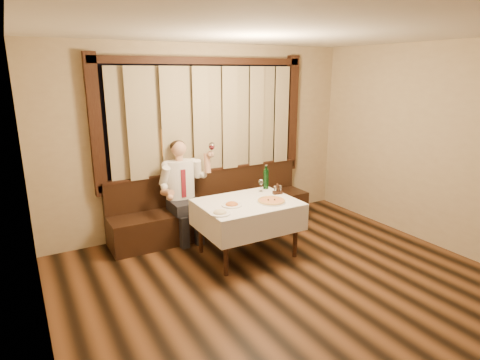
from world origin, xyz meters
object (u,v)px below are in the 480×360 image
dining_table (248,209)px  cruet_caddy (278,190)px  seated_man (183,184)px  pizza (271,201)px  green_bottle (266,179)px  banquette (214,211)px  pasta_red (232,203)px  pasta_cream (220,211)px

dining_table → cruet_caddy: (0.53, 0.08, 0.16)m
cruet_caddy → seated_man: seated_man is taller
dining_table → pizza: (0.26, -0.18, 0.12)m
green_bottle → pizza: bearing=-116.5°
banquette → green_bottle: (0.53, -0.65, 0.60)m
banquette → cruet_caddy: banquette is taller
pizza → cruet_caddy: bearing=42.8°
pasta_red → seated_man: size_ratio=0.18×
pasta_red → seated_man: (-0.27, 0.98, 0.05)m
banquette → dining_table: bearing=-90.0°
pizza → pasta_cream: size_ratio=1.43×
dining_table → seated_man: 1.09m
dining_table → pasta_red: 0.30m
dining_table → seated_man: size_ratio=0.87×
seated_man → cruet_caddy: bearing=-38.8°
cruet_caddy → banquette: bearing=129.3°
dining_table → pizza: pizza is taller
banquette → pasta_cream: (-0.53, -1.27, 0.48)m
banquette → seated_man: size_ratio=2.20×
cruet_caddy → seated_man: bearing=151.2°
cruet_caddy → pizza: bearing=-127.1°
banquette → pizza: bearing=-77.9°
seated_man → banquette: bearing=9.6°
green_bottle → seated_man: bearing=152.2°
pasta_red → pasta_cream: same height
banquette → green_bottle: 1.03m
banquette → pasta_red: bearing=-103.7°
dining_table → green_bottle: size_ratio=3.58×
green_bottle → seated_man: (-1.06, 0.56, -0.07)m
pizza → seated_man: bearing=125.5°
pasta_cream → seated_man: size_ratio=0.18×
banquette → cruet_caddy: (0.53, -0.94, 0.50)m
dining_table → pasta_cream: size_ratio=4.85×
pizza → seated_man: seated_man is taller
pizza → pasta_cream: bearing=-174.9°
pasta_cream → cruet_caddy: bearing=17.0°
banquette → pizza: banquette is taller
pizza → seated_man: size_ratio=0.26×
green_bottle → cruet_caddy: (0.00, -0.29, -0.10)m
pasta_red → green_bottle: size_ratio=0.73×
pizza → pasta_cream: pasta_cream is taller
dining_table → pasta_red: pasta_red is taller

